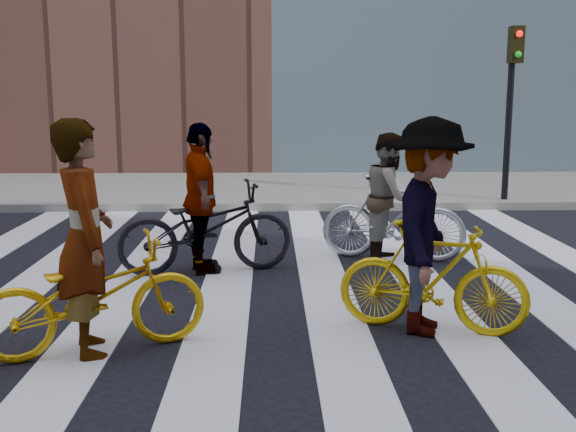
{
  "coord_description": "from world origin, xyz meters",
  "views": [
    {
      "loc": [
        -0.07,
        -7.15,
        2.1
      ],
      "look_at": [
        0.14,
        0.3,
        0.76
      ],
      "focal_mm": 42.0,
      "sensor_mm": 36.0,
      "label": 1
    }
  ],
  "objects_px": {
    "bike_dark_rear": "(206,228)",
    "rider_left": "(84,239)",
    "bike_yellow_left": "(94,296)",
    "bike_yellow_right": "(432,277)",
    "traffic_signal": "(512,85)",
    "rider_mid": "(390,197)",
    "bike_silver_mid": "(393,218)",
    "rider_rear": "(201,199)",
    "rider_right": "(429,227)"
  },
  "relations": [
    {
      "from": "bike_yellow_left",
      "to": "bike_yellow_right",
      "type": "relative_size",
      "value": 1.1
    },
    {
      "from": "rider_rear",
      "to": "traffic_signal",
      "type": "bearing_deg",
      "value": -61.77
    },
    {
      "from": "bike_dark_rear",
      "to": "rider_left",
      "type": "bearing_deg",
      "value": 151.11
    },
    {
      "from": "bike_dark_rear",
      "to": "rider_rear",
      "type": "xyz_separation_m",
      "value": [
        -0.05,
        0.0,
        0.35
      ]
    },
    {
      "from": "bike_yellow_left",
      "to": "bike_yellow_right",
      "type": "xyz_separation_m",
      "value": [
        2.89,
        0.42,
        0.02
      ]
    },
    {
      "from": "rider_rear",
      "to": "bike_yellow_left",
      "type": "bearing_deg",
      "value": 153.22
    },
    {
      "from": "bike_yellow_left",
      "to": "rider_left",
      "type": "distance_m",
      "value": 0.48
    },
    {
      "from": "bike_yellow_right",
      "to": "rider_left",
      "type": "distance_m",
      "value": 3.0
    },
    {
      "from": "bike_silver_mid",
      "to": "bike_yellow_right",
      "type": "bearing_deg",
      "value": -167.56
    },
    {
      "from": "bike_yellow_right",
      "to": "rider_right",
      "type": "bearing_deg",
      "value": 108.88
    },
    {
      "from": "bike_yellow_right",
      "to": "rider_left",
      "type": "relative_size",
      "value": 0.87
    },
    {
      "from": "bike_yellow_right",
      "to": "rider_mid",
      "type": "bearing_deg",
      "value": 17.01
    },
    {
      "from": "rider_right",
      "to": "rider_left",
      "type": "bearing_deg",
      "value": 117.16
    },
    {
      "from": "bike_silver_mid",
      "to": "rider_rear",
      "type": "height_order",
      "value": "rider_rear"
    },
    {
      "from": "bike_dark_rear",
      "to": "rider_rear",
      "type": "height_order",
      "value": "rider_rear"
    },
    {
      "from": "bike_dark_rear",
      "to": "rider_left",
      "type": "relative_size",
      "value": 1.08
    },
    {
      "from": "rider_mid",
      "to": "traffic_signal",
      "type": "bearing_deg",
      "value": -20.62
    },
    {
      "from": "bike_yellow_left",
      "to": "rider_rear",
      "type": "distance_m",
      "value": 2.64
    },
    {
      "from": "bike_silver_mid",
      "to": "bike_dark_rear",
      "type": "height_order",
      "value": "bike_silver_mid"
    },
    {
      "from": "bike_yellow_right",
      "to": "rider_rear",
      "type": "bearing_deg",
      "value": 65.78
    },
    {
      "from": "bike_dark_rear",
      "to": "bike_yellow_right",
      "type": "bearing_deg",
      "value": -146.57
    },
    {
      "from": "rider_mid",
      "to": "bike_yellow_left",
      "type": "bearing_deg",
      "value": 151.5
    },
    {
      "from": "traffic_signal",
      "to": "rider_right",
      "type": "height_order",
      "value": "traffic_signal"
    },
    {
      "from": "bike_dark_rear",
      "to": "bike_silver_mid",
      "type": "bearing_deg",
      "value": -89.41
    },
    {
      "from": "bike_yellow_left",
      "to": "rider_mid",
      "type": "bearing_deg",
      "value": -64.44
    },
    {
      "from": "bike_yellow_right",
      "to": "bike_dark_rear",
      "type": "xyz_separation_m",
      "value": [
        -2.21,
        2.11,
        0.04
      ]
    },
    {
      "from": "traffic_signal",
      "to": "rider_mid",
      "type": "relative_size",
      "value": 2.03
    },
    {
      "from": "traffic_signal",
      "to": "bike_silver_mid",
      "type": "xyz_separation_m",
      "value": [
        -2.89,
        -4.04,
        -1.73
      ]
    },
    {
      "from": "traffic_signal",
      "to": "bike_yellow_right",
      "type": "relative_size",
      "value": 1.99
    },
    {
      "from": "traffic_signal",
      "to": "rider_rear",
      "type": "relative_size",
      "value": 1.86
    },
    {
      "from": "rider_left",
      "to": "rider_right",
      "type": "xyz_separation_m",
      "value": [
        2.89,
        0.42,
        -0.0
      ]
    },
    {
      "from": "bike_dark_rear",
      "to": "rider_rear",
      "type": "distance_m",
      "value": 0.35
    },
    {
      "from": "rider_left",
      "to": "rider_rear",
      "type": "height_order",
      "value": "rider_left"
    },
    {
      "from": "rider_right",
      "to": "bike_yellow_left",
      "type": "bearing_deg",
      "value": 117.3
    },
    {
      "from": "bike_silver_mid",
      "to": "bike_dark_rear",
      "type": "distance_m",
      "value": 2.41
    },
    {
      "from": "rider_right",
      "to": "bike_yellow_right",
      "type": "bearing_deg",
      "value": -71.12
    },
    {
      "from": "traffic_signal",
      "to": "rider_left",
      "type": "distance_m",
      "value": 9.39
    },
    {
      "from": "traffic_signal",
      "to": "bike_dark_rear",
      "type": "distance_m",
      "value": 7.18
    },
    {
      "from": "bike_yellow_left",
      "to": "rider_rear",
      "type": "xyz_separation_m",
      "value": [
        0.63,
        2.53,
        0.41
      ]
    },
    {
      "from": "bike_yellow_left",
      "to": "bike_dark_rear",
      "type": "bearing_deg",
      "value": -35.57
    },
    {
      "from": "bike_silver_mid",
      "to": "rider_rear",
      "type": "bearing_deg",
      "value": 118.54
    },
    {
      "from": "traffic_signal",
      "to": "bike_yellow_left",
      "type": "distance_m",
      "value": 9.44
    },
    {
      "from": "bike_dark_rear",
      "to": "bike_yellow_left",
      "type": "bearing_deg",
      "value": 152.16
    },
    {
      "from": "traffic_signal",
      "to": "bike_dark_rear",
      "type": "relative_size",
      "value": 1.6
    },
    {
      "from": "rider_mid",
      "to": "rider_rear",
      "type": "height_order",
      "value": "rider_rear"
    },
    {
      "from": "traffic_signal",
      "to": "rider_left",
      "type": "xyz_separation_m",
      "value": [
        -5.96,
        -7.14,
        -1.32
      ]
    },
    {
      "from": "rider_mid",
      "to": "rider_rear",
      "type": "xyz_separation_m",
      "value": [
        -2.35,
        -0.56,
        0.07
      ]
    },
    {
      "from": "rider_rear",
      "to": "rider_left",
      "type": "bearing_deg",
      "value": 152.16
    },
    {
      "from": "rider_right",
      "to": "rider_rear",
      "type": "height_order",
      "value": "rider_right"
    },
    {
      "from": "rider_left",
      "to": "rider_rear",
      "type": "xyz_separation_m",
      "value": [
        0.68,
        2.53,
        -0.07
      ]
    }
  ]
}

